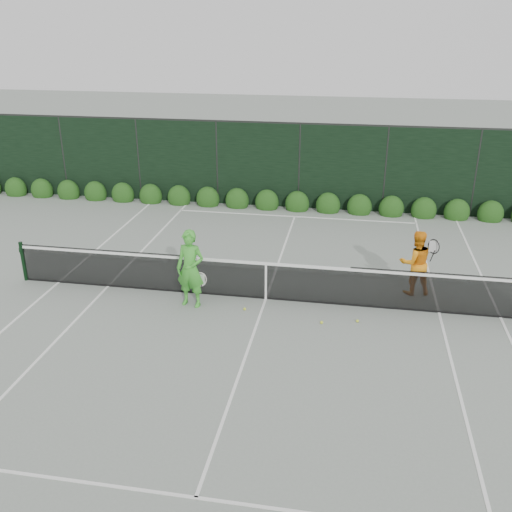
# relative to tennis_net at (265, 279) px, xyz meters

# --- Properties ---
(ground) EXTENTS (80.00, 80.00, 0.00)m
(ground) POSITION_rel_tennis_net_xyz_m (0.02, 0.00, -0.53)
(ground) COLOR gray
(ground) RESTS_ON ground
(tennis_net) EXTENTS (12.90, 0.10, 1.07)m
(tennis_net) POSITION_rel_tennis_net_xyz_m (0.00, 0.00, 0.00)
(tennis_net) COLOR black
(tennis_net) RESTS_ON ground
(player_woman) EXTENTS (0.75, 0.56, 1.89)m
(player_woman) POSITION_rel_tennis_net_xyz_m (-1.68, -0.61, 0.41)
(player_woman) COLOR green
(player_woman) RESTS_ON ground
(player_man) EXTENTS (0.95, 0.80, 1.65)m
(player_man) POSITION_rel_tennis_net_xyz_m (3.60, 0.97, 0.30)
(player_man) COLOR orange
(player_man) RESTS_ON ground
(court_lines) EXTENTS (11.03, 23.83, 0.01)m
(court_lines) POSITION_rel_tennis_net_xyz_m (0.02, 0.00, -0.53)
(court_lines) COLOR white
(court_lines) RESTS_ON ground
(windscreen_fence) EXTENTS (32.00, 21.07, 3.06)m
(windscreen_fence) POSITION_rel_tennis_net_xyz_m (0.02, -2.71, 0.98)
(windscreen_fence) COLOR black
(windscreen_fence) RESTS_ON ground
(hedge_row) EXTENTS (31.66, 0.65, 0.94)m
(hedge_row) POSITION_rel_tennis_net_xyz_m (0.02, 7.15, -0.30)
(hedge_row) COLOR #193B10
(hedge_row) RESTS_ON ground
(tennis_balls) EXTENTS (2.70, 0.40, 0.07)m
(tennis_balls) POSITION_rel_tennis_net_xyz_m (1.11, -0.82, -0.50)
(tennis_balls) COLOR #DAEA34
(tennis_balls) RESTS_ON ground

